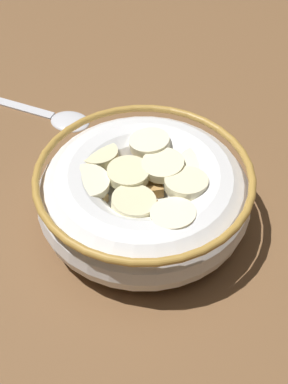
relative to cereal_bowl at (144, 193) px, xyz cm
name	(u,v)px	position (x,y,z in cm)	size (l,w,h in cm)	color
ground_plane	(144,224)	(0.00, 0.00, -3.91)	(116.77, 116.77, 2.00)	brown
cereal_bowl	(144,193)	(0.00, 0.00, 0.00)	(16.84, 16.84, 5.57)	white
spoon	(52,114)	(-10.08, -12.69, -2.57)	(3.81, 15.14, 0.80)	silver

